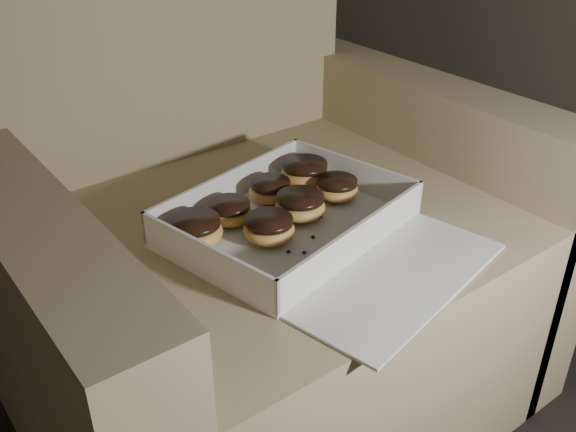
# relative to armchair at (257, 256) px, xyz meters

# --- Properties ---
(floor) EXTENTS (4.50, 4.50, 0.00)m
(floor) POSITION_rel_armchair_xyz_m (-0.05, 0.16, -0.32)
(floor) COLOR black
(floor) RESTS_ON ground
(armchair) EXTENTS (0.96, 0.81, 1.01)m
(armchair) POSITION_rel_armchair_xyz_m (0.00, 0.00, 0.00)
(armchair) COLOR #877B56
(armchair) RESTS_ON floor
(bakery_box) EXTENTS (0.47, 0.52, 0.07)m
(bakery_box) POSITION_rel_armchair_xyz_m (-0.01, -0.17, 0.15)
(bakery_box) COLOR silver
(bakery_box) RESTS_ON armchair
(donut_a) EXTENTS (0.08, 0.08, 0.04)m
(donut_a) POSITION_rel_armchair_xyz_m (0.00, -0.04, 0.16)
(donut_a) COLOR gold
(donut_a) RESTS_ON bakery_box
(donut_b) EXTENTS (0.08, 0.08, 0.04)m
(donut_b) POSITION_rel_armchair_xyz_m (-0.08, -0.15, 0.16)
(donut_b) COLOR gold
(donut_b) RESTS_ON bakery_box
(donut_c) EXTENTS (0.08, 0.08, 0.04)m
(donut_c) POSITION_rel_armchair_xyz_m (-0.10, -0.06, 0.16)
(donut_c) COLOR gold
(donut_c) RESTS_ON bakery_box
(donut_d) EXTENTS (0.08, 0.08, 0.04)m
(donut_d) POSITION_rel_armchair_xyz_m (0.10, -0.11, 0.16)
(donut_d) COLOR gold
(donut_d) RESTS_ON bakery_box
(donut_e) EXTENTS (0.09, 0.09, 0.05)m
(donut_e) POSITION_rel_armchair_xyz_m (0.09, -0.03, 0.17)
(donut_e) COLOR gold
(donut_e) RESTS_ON bakery_box
(donut_f) EXTENTS (0.09, 0.09, 0.04)m
(donut_f) POSITION_rel_armchair_xyz_m (0.01, -0.12, 0.16)
(donut_f) COLOR gold
(donut_f) RESTS_ON bakery_box
(donut_g) EXTENTS (0.09, 0.09, 0.05)m
(donut_g) POSITION_rel_armchair_xyz_m (-0.18, -0.09, 0.17)
(donut_g) COLOR gold
(donut_g) RESTS_ON bakery_box
(crumb_a) EXTENTS (0.01, 0.01, 0.00)m
(crumb_a) POSITION_rel_armchair_xyz_m (-0.15, -0.28, 0.14)
(crumb_a) COLOR black
(crumb_a) RESTS_ON bakery_box
(crumb_b) EXTENTS (0.01, 0.01, 0.00)m
(crumb_b) POSITION_rel_armchair_xyz_m (-0.02, -0.19, 0.14)
(crumb_b) COLOR black
(crumb_b) RESTS_ON bakery_box
(crumb_c) EXTENTS (0.01, 0.01, 0.00)m
(crumb_c) POSITION_rel_armchair_xyz_m (-0.07, -0.20, 0.14)
(crumb_c) COLOR black
(crumb_c) RESTS_ON bakery_box
(crumb_d) EXTENTS (0.01, 0.01, 0.00)m
(crumb_d) POSITION_rel_armchair_xyz_m (-0.06, -0.22, 0.14)
(crumb_d) COLOR black
(crumb_d) RESTS_ON bakery_box
(crumb_e) EXTENTS (0.01, 0.01, 0.00)m
(crumb_e) POSITION_rel_armchair_xyz_m (0.04, -0.15, 0.14)
(crumb_e) COLOR black
(crumb_e) RESTS_ON bakery_box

